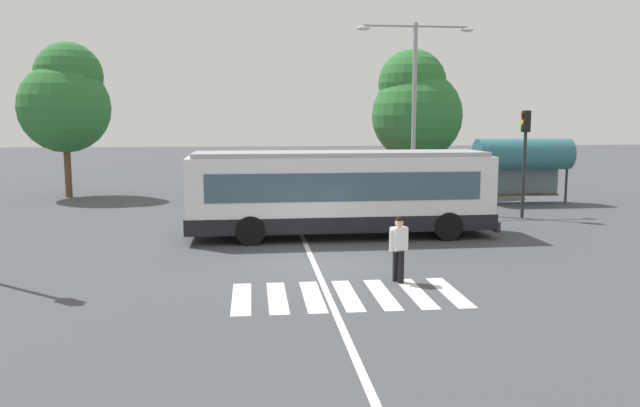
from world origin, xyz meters
name	(u,v)px	position (x,y,z in m)	size (l,w,h in m)	color
ground_plane	(315,263)	(0.00, 0.00, 0.00)	(160.00, 160.00, 0.00)	#424449
city_transit_bus	(340,193)	(1.32, 4.07, 1.59)	(10.93, 2.74, 3.06)	black
pedestrian_crossing_street	(399,246)	(1.92, -2.34, 0.97)	(0.54, 0.39, 1.72)	black
parked_car_champagne	(213,184)	(-3.87, 15.78, 0.77)	(2.00, 4.56, 1.35)	black
parked_car_blue	(264,183)	(-1.15, 15.68, 0.77)	(2.26, 4.66, 1.35)	black
parked_car_charcoal	(315,182)	(1.68, 16.26, 0.77)	(2.19, 4.64, 1.35)	black
parked_car_red	(364,181)	(4.38, 16.13, 0.77)	(2.18, 4.63, 1.35)	black
traffic_light_far_corner	(525,146)	(9.69, 7.47, 3.07)	(0.33, 0.32, 4.56)	#28282B
bus_stop_shelter	(523,155)	(11.57, 11.77, 2.42)	(4.78, 1.54, 3.25)	#28282B
twin_arm_street_lamp	(414,94)	(5.63, 10.37, 5.33)	(5.40, 0.32, 8.51)	#939399
background_tree_left	(66,98)	(-11.63, 17.10, 5.30)	(4.79, 4.79, 8.28)	brown
background_tree_right	(415,106)	(7.55, 17.30, 4.94)	(5.17, 5.17, 8.15)	brown
crosswalk_painted_stripes	(348,295)	(0.43, -3.40, 0.00)	(5.51, 2.67, 0.01)	silver
lane_center_line	(308,249)	(-0.04, 2.00, 0.00)	(0.16, 24.00, 0.01)	silver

